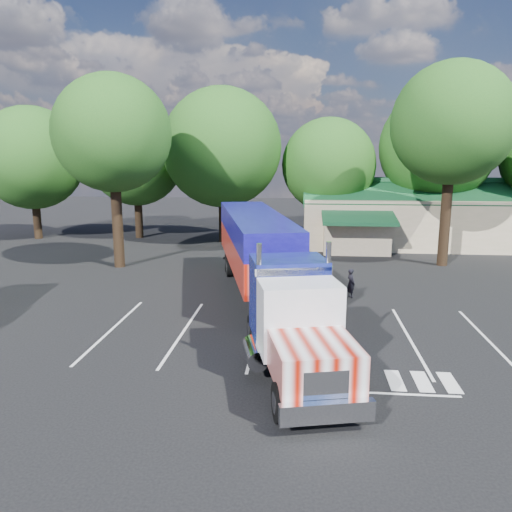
# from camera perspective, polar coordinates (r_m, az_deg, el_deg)

# --- Properties ---
(ground) EXTENTS (120.00, 120.00, 0.00)m
(ground) POSITION_cam_1_polar(r_m,az_deg,el_deg) (27.29, 1.26, -4.48)
(ground) COLOR black
(ground) RESTS_ON ground
(event_hall) EXTENTS (24.20, 14.12, 5.55)m
(event_hall) POSITION_cam_1_polar(r_m,az_deg,el_deg) (45.85, 20.41, 4.21)
(event_hall) COLOR #BFA98E
(event_hall) RESTS_ON ground
(tree_row_a) EXTENTS (9.00, 9.00, 11.68)m
(tree_row_a) POSITION_cam_1_polar(r_m,az_deg,el_deg) (48.86, -24.26, 10.17)
(tree_row_a) COLOR black
(tree_row_a) RESTS_ON ground
(tree_row_b) EXTENTS (8.40, 8.40, 11.35)m
(tree_row_b) POSITION_cam_1_polar(r_m,az_deg,el_deg) (46.39, -13.55, 10.79)
(tree_row_b) COLOR black
(tree_row_b) RESTS_ON ground
(tree_row_c) EXTENTS (10.00, 10.00, 13.05)m
(tree_row_c) POSITION_cam_1_polar(r_m,az_deg,el_deg) (42.90, -3.92, 12.25)
(tree_row_c) COLOR black
(tree_row_c) RESTS_ON ground
(tree_row_d) EXTENTS (8.00, 8.00, 10.60)m
(tree_row_d) POSITION_cam_1_polar(r_m,az_deg,el_deg) (43.71, 8.31, 10.24)
(tree_row_d) COLOR black
(tree_row_d) RESTS_ON ground
(tree_row_e) EXTENTS (9.60, 9.60, 12.90)m
(tree_row_e) POSITION_cam_1_polar(r_m,az_deg,el_deg) (45.53, 19.96, 11.62)
(tree_row_e) COLOR black
(tree_row_e) RESTS_ON ground
(tree_near_left) EXTENTS (7.60, 7.60, 12.65)m
(tree_near_left) POSITION_cam_1_polar(r_m,az_deg,el_deg) (34.46, -16.09, 13.26)
(tree_near_left) COLOR black
(tree_near_left) RESTS_ON ground
(tree_near_right) EXTENTS (8.00, 8.00, 13.50)m
(tree_near_right) POSITION_cam_1_polar(r_m,az_deg,el_deg) (36.01, 21.55, 13.87)
(tree_near_right) COLOR black
(tree_near_right) RESTS_ON ground
(semi_truck) EXTENTS (7.57, 21.87, 4.58)m
(semi_truck) POSITION_cam_1_polar(r_m,az_deg,el_deg) (24.66, 0.77, -0.03)
(semi_truck) COLOR black
(semi_truck) RESTS_ON ground
(woman) EXTENTS (0.61, 0.68, 1.57)m
(woman) POSITION_cam_1_polar(r_m,az_deg,el_deg) (27.14, 10.80, -3.06)
(woman) COLOR black
(woman) RESTS_ON ground
(bicycle) EXTENTS (0.84, 1.83, 0.93)m
(bicycle) POSITION_cam_1_polar(r_m,az_deg,el_deg) (34.88, 5.16, -0.16)
(bicycle) COLOR black
(bicycle) RESTS_ON ground
(silver_sedan) EXTENTS (3.94, 1.87, 1.25)m
(silver_sedan) POSITION_cam_1_polar(r_m,az_deg,el_deg) (41.99, 19.27, 1.46)
(silver_sedan) COLOR #B2B5BA
(silver_sedan) RESTS_ON ground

